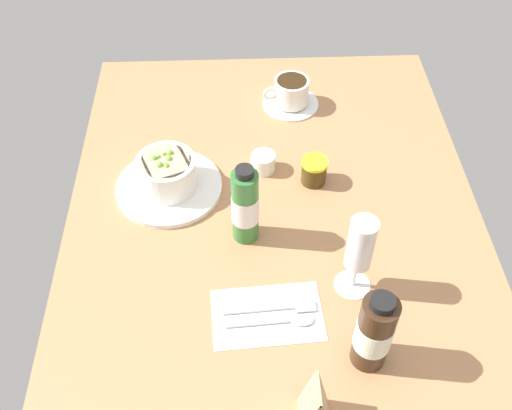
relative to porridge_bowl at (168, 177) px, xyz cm
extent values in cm
cube|color=#A8754C|center=(7.94, 21.71, -5.15)|extent=(110.00, 84.00, 3.00)
cylinder|color=white|center=(0.00, 0.00, -3.05)|extent=(22.34, 22.34, 1.20)
cylinder|color=white|center=(0.00, 0.00, 1.06)|extent=(12.20, 12.20, 7.01)
cylinder|color=beige|center=(0.00, 0.00, 3.77)|extent=(10.49, 10.49, 1.60)
sphere|color=#80B042|center=(-1.91, -0.39, 4.67)|extent=(0.90, 0.90, 0.90)
sphere|color=#80B042|center=(-0.77, -2.31, 4.67)|extent=(1.26, 1.26, 1.26)
sphere|color=#80B042|center=(-2.23, 0.79, 4.67)|extent=(1.37, 1.37, 1.37)
sphere|color=#80B042|center=(-1.23, -1.51, 4.67)|extent=(0.91, 0.91, 0.91)
sphere|color=#80B042|center=(-0.52, 0.73, 4.67)|extent=(1.24, 1.24, 1.24)
sphere|color=#80B042|center=(1.24, -1.03, 4.67)|extent=(1.34, 1.34, 1.34)
sphere|color=#80B042|center=(1.01, 0.06, 4.67)|extent=(0.88, 0.88, 0.88)
sphere|color=#80B042|center=(1.54, 0.40, 4.67)|extent=(0.98, 0.98, 0.98)
cube|color=white|center=(31.58, 19.03, -3.50)|extent=(13.45, 20.17, 0.30)
cube|color=silver|center=(30.38, 18.03, -3.10)|extent=(2.06, 14.05, 0.50)
cube|color=silver|center=(30.38, 25.83, -3.10)|extent=(2.42, 3.73, 0.40)
cube|color=silver|center=(33.18, 18.03, -3.10)|extent=(1.80, 13.04, 0.50)
ellipsoid|color=silver|center=(33.18, 25.03, -3.05)|extent=(2.40, 4.00, 0.60)
cylinder|color=white|center=(-27.42, 27.88, -3.20)|extent=(13.52, 13.52, 0.90)
cylinder|color=white|center=(-27.42, 27.88, 0.32)|extent=(8.34, 8.34, 6.14)
cylinder|color=black|center=(-27.42, 27.88, 2.89)|extent=(7.09, 7.09, 1.00)
torus|color=white|center=(-26.37, 22.82, 0.63)|extent=(1.52, 3.69, 3.60)
cylinder|color=white|center=(-5.16, 20.09, -1.55)|extent=(5.18, 5.18, 4.19)
cone|color=white|center=(-5.04, 17.77, 0.04)|extent=(1.93, 2.49, 2.40)
cylinder|color=white|center=(25.80, 34.94, -3.45)|extent=(6.67, 6.67, 0.40)
cylinder|color=white|center=(25.80, 34.94, -0.02)|extent=(0.80, 0.80, 6.46)
cylinder|color=white|center=(25.80, 34.94, 8.57)|extent=(4.76, 4.76, 10.72)
cylinder|color=#F5F0B9|center=(25.80, 34.94, 6.96)|extent=(3.90, 3.90, 6.43)
cylinder|color=#433212|center=(-1.23, 30.59, -1.16)|extent=(5.32, 5.32, 4.97)
cylinder|color=yellow|center=(-1.23, 30.59, 1.72)|extent=(5.59, 5.59, 0.80)
cylinder|color=#382314|center=(40.28, 35.26, 4.28)|extent=(5.87, 5.87, 15.85)
cylinder|color=white|center=(40.28, 35.26, 3.96)|extent=(5.99, 5.99, 6.02)
cylinder|color=black|center=(40.28, 35.26, 12.92)|extent=(3.81, 3.81, 1.43)
cylinder|color=#337233|center=(13.10, 15.74, 4.62)|extent=(5.11, 5.11, 16.55)
cylinder|color=silver|center=(13.10, 15.74, 4.29)|extent=(5.21, 5.21, 6.29)
cylinder|color=black|center=(13.10, 15.74, 13.67)|extent=(3.32, 3.32, 1.55)
cube|color=tan|center=(50.02, 26.42, 1.40)|extent=(5.34, 2.64, 10.18)
cube|color=tan|center=(50.02, 24.17, 1.40)|extent=(5.34, 2.64, 10.18)
camera|label=1|loc=(86.70, 14.77, 86.55)|focal=41.43mm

